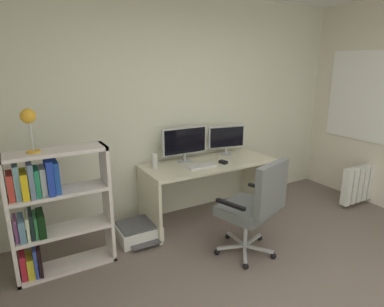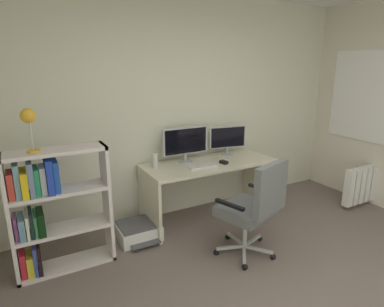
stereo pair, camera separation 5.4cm
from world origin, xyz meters
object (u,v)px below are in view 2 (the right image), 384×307
Objects in this scene: desk at (209,176)px; desktop_speaker at (155,161)px; radiator at (368,183)px; office_chair at (255,205)px; computer_mouse at (224,162)px; bookshelf at (49,209)px; desk_lamp at (29,119)px; monitor_secondary at (227,138)px; monitor_main at (185,142)px; printer at (138,231)px; keyboard at (202,166)px.

desktop_speaker is (-0.67, 0.12, 0.27)m from desk.
desktop_speaker is 0.19× the size of radiator.
office_chair is at bearing -173.76° from radiator.
computer_mouse is at bearing 77.08° from office_chair.
desk_lamp is (-0.06, -0.00, 0.83)m from bookshelf.
monitor_secondary is at bearing 152.97° from radiator.
office_chair is 0.87× the size of bookshelf.
desk is 9.63× the size of desktop_speaker.
monitor_main reaches higher than printer.
desk_lamp reaches higher than desk.
radiator is at bearing -26.67° from computer_mouse.
bookshelf is (-2.23, -0.40, -0.33)m from monitor_secondary.
office_chair is at bearing -21.56° from desk_lamp.
monitor_main is 0.51× the size of bookshelf.
monitor_main is at bearing 104.24° from keyboard.
office_chair is 1.35m from printer.
desktop_speaker is 0.14× the size of bookshelf.
keyboard is 0.30m from computer_mouse.
keyboard reaches higher than radiator.
office_chair is 1.93m from bookshelf.
bookshelf reaches higher than monitor_secondary.
keyboard is 1.03m from printer.
monitor_secondary is (0.37, 0.16, 0.41)m from desk.
desk is 1.08m from printer.
computer_mouse is 0.11× the size of radiator.
monitor_main is at bearing -179.99° from monitor_secondary.
monitor_main is 1.70m from bookshelf.
desk is at bearing -156.17° from monitor_secondary.
monitor_secondary reaches higher than printer.
desktop_speaker is 1.26m from office_chair.
bookshelf is at bearing 0.09° from desk_lamp.
bookshelf is 1.32× the size of radiator.
office_chair is at bearing -61.06° from desktop_speaker.
desk is at bearing 85.70° from office_chair.
bookshelf reaches higher than radiator.
computer_mouse is at bearing 2.78° from bookshelf.
desk is 4.82× the size of keyboard.
monitor_secondary reaches higher than desktop_speaker.
desktop_speaker is 0.81m from printer.
monitor_secondary is 2.29m from bookshelf.
desktop_speaker is at bearing 151.93° from computer_mouse.
desk is at bearing 6.91° from desk_lamp.
bookshelf is at bearing -175.07° from keyboard.
desktop_speaker is 1.25m from bookshelf.
desktop_speaker reaches higher than printer.
monitor_main reaches higher than desktop_speaker.
desk_lamp is at bearing -164.43° from desktop_speaker.
desk_lamp is (-1.67, -0.40, 0.47)m from monitor_main.
radiator is (1.74, -0.89, -0.64)m from monitor_secondary.
bookshelf is at bearing -169.90° from printer.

